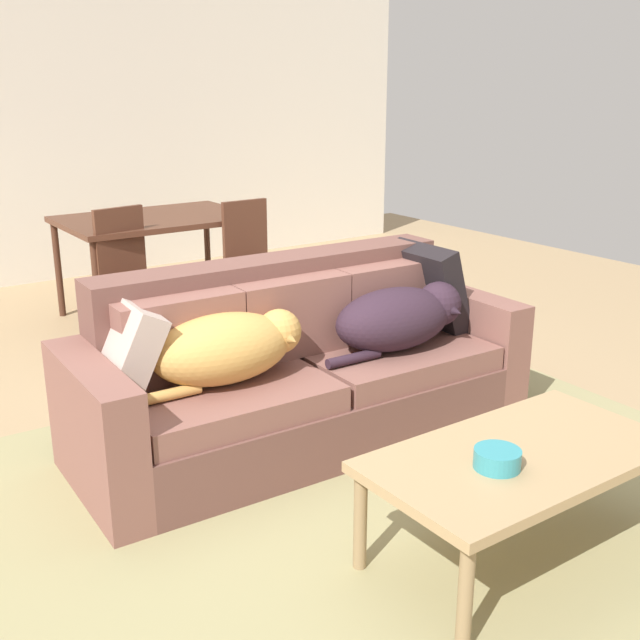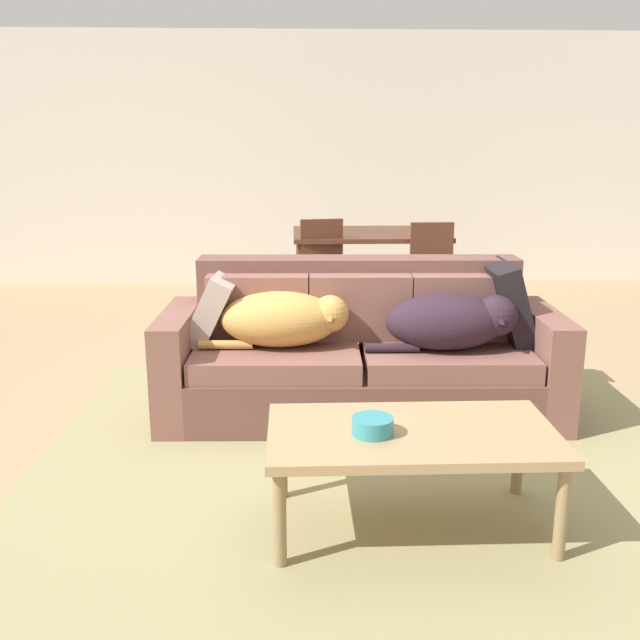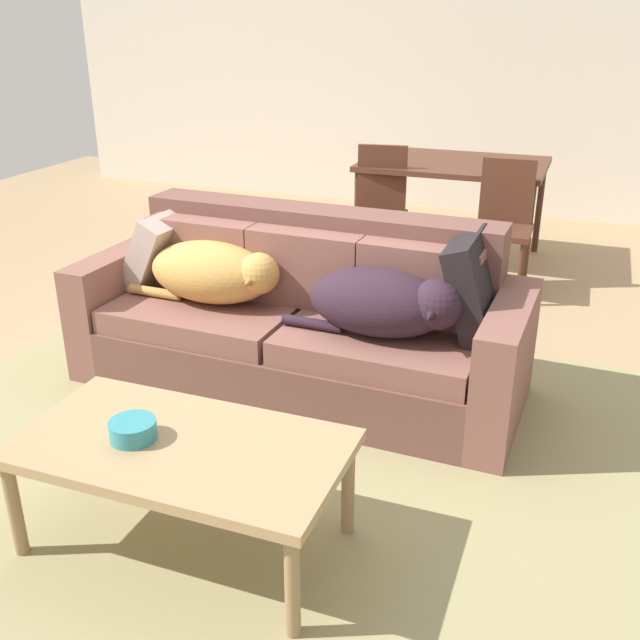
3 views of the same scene
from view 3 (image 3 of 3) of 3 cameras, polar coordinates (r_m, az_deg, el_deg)
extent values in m
plane|color=tan|center=(4.02, -3.62, -4.26)|extent=(10.00, 10.00, 0.00)
cube|color=silver|center=(7.41, 9.53, 18.98)|extent=(8.00, 0.12, 2.70)
cube|color=#968F61|center=(3.31, -6.76, -10.77)|extent=(3.47, 3.29, 0.01)
cube|color=brown|center=(3.82, -1.81, -3.15)|extent=(1.96, 0.91, 0.31)
cube|color=brown|center=(3.94, -8.29, 0.89)|extent=(0.96, 0.84, 0.12)
cube|color=brown|center=(3.57, 5.24, -1.34)|extent=(0.96, 0.84, 0.12)
cube|color=brown|center=(3.89, -0.07, 5.38)|extent=(1.94, 0.30, 0.46)
cube|color=brown|center=(4.00, -9.12, 5.05)|extent=(0.60, 0.18, 0.38)
cube|color=brown|center=(3.73, -1.20, 4.03)|extent=(0.60, 0.18, 0.38)
cube|color=brown|center=(3.55, 7.73, 2.78)|extent=(0.60, 0.18, 0.38)
cube|color=brown|center=(4.27, -14.89, 1.25)|extent=(0.20, 0.85, 0.62)
cube|color=brown|center=(3.49, 14.20, -3.67)|extent=(0.20, 0.85, 0.62)
ellipsoid|color=tan|center=(3.83, -8.47, 3.72)|extent=(0.69, 0.41, 0.32)
sphere|color=tan|center=(3.66, -4.78, 3.62)|extent=(0.21, 0.21, 0.21)
cone|color=olive|center=(3.59, -5.46, 3.00)|extent=(0.10, 0.12, 0.09)
cylinder|color=tan|center=(3.97, -12.71, 2.13)|extent=(0.31, 0.06, 0.05)
ellipsoid|color=#2E1D2A|center=(3.40, 4.54, 1.40)|extent=(0.68, 0.40, 0.32)
sphere|color=#2E1D2A|center=(3.30, 9.13, 1.23)|extent=(0.23, 0.23, 0.23)
cone|color=black|center=(3.21, 8.66, 0.40)|extent=(0.11, 0.13, 0.11)
cylinder|color=#2E1D2A|center=(3.48, -0.61, -0.27)|extent=(0.30, 0.06, 0.05)
cube|color=#BBA599|center=(4.14, -12.35, 5.34)|extent=(0.33, 0.44, 0.43)
cube|color=black|center=(3.48, 11.97, 2.49)|extent=(0.27, 0.48, 0.50)
cube|color=tan|center=(2.66, -10.82, -9.70)|extent=(1.17, 0.63, 0.04)
cylinder|color=#917651|center=(2.90, -22.66, -13.45)|extent=(0.05, 0.05, 0.40)
cylinder|color=#917651|center=(2.40, -2.16, -20.03)|extent=(0.05, 0.05, 0.40)
cylinder|color=#917651|center=(3.23, -16.34, -8.53)|extent=(0.05, 0.05, 0.40)
cylinder|color=#917651|center=(2.79, 2.19, -13.00)|extent=(0.05, 0.05, 0.40)
cylinder|color=teal|center=(2.68, -14.35, -8.29)|extent=(0.17, 0.17, 0.07)
cube|color=#4F2C1E|center=(5.80, 10.41, 11.85)|extent=(1.36, 0.95, 0.04)
cylinder|color=#432519|center=(5.63, 2.92, 7.84)|extent=(0.05, 0.05, 0.73)
cylinder|color=#432519|center=(5.40, 15.85, 6.31)|extent=(0.05, 0.05, 0.73)
cylinder|color=#432519|center=(6.42, 5.30, 9.68)|extent=(0.05, 0.05, 0.73)
cylinder|color=#432519|center=(6.22, 16.68, 8.37)|extent=(0.05, 0.05, 0.73)
cube|color=#4F2C1E|center=(5.39, 4.50, 7.96)|extent=(0.45, 0.45, 0.04)
cube|color=#4F2C1E|center=(5.50, 4.85, 11.00)|extent=(0.36, 0.09, 0.47)
cylinder|color=#47281B|center=(5.32, 2.34, 5.21)|extent=(0.04, 0.04, 0.42)
cylinder|color=#47281B|center=(5.27, 6.00, 4.94)|extent=(0.04, 0.04, 0.42)
cylinder|color=#47281B|center=(5.64, 2.95, 6.24)|extent=(0.04, 0.04, 0.42)
cylinder|color=#47281B|center=(5.60, 6.41, 5.99)|extent=(0.04, 0.04, 0.42)
cube|color=#4F2C1E|center=(5.13, 13.88, 6.72)|extent=(0.41, 0.41, 0.04)
cube|color=#4F2C1E|center=(5.25, 14.37, 9.73)|extent=(0.36, 0.04, 0.44)
cylinder|color=#47281B|center=(5.06, 11.48, 3.87)|extent=(0.04, 0.04, 0.44)
cylinder|color=#47281B|center=(5.03, 15.31, 3.38)|extent=(0.04, 0.04, 0.44)
cylinder|color=#47281B|center=(5.38, 12.06, 4.98)|extent=(0.04, 0.04, 0.44)
cylinder|color=#47281B|center=(5.35, 15.66, 4.52)|extent=(0.04, 0.04, 0.44)
camera|label=1|loc=(3.33, -67.26, 7.78)|focal=43.60mm
camera|label=2|loc=(1.91, -91.12, -8.75)|focal=40.14mm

